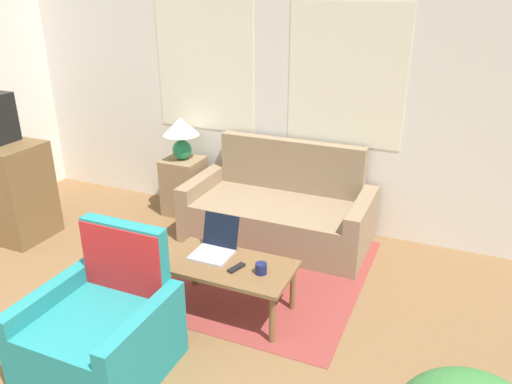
% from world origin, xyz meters
% --- Properties ---
extents(wall_back, '(6.90, 0.06, 2.60)m').
position_xyz_m(wall_back, '(-0.00, 3.68, 1.31)').
color(wall_back, white).
rests_on(wall_back, ground_plane).
extents(rug, '(1.75, 1.88, 0.01)m').
position_xyz_m(rug, '(0.27, 2.55, 0.00)').
color(rug, brown).
rests_on(rug, ground_plane).
extents(couch, '(1.76, 0.86, 0.92)m').
position_xyz_m(couch, '(0.18, 3.24, 0.27)').
color(couch, '#937A5B').
rests_on(couch, ground_plane).
extents(armchair, '(0.82, 0.79, 0.91)m').
position_xyz_m(armchair, '(-0.21, 1.09, 0.27)').
color(armchair, teal).
rests_on(armchair, ground_plane).
extents(side_table, '(0.39, 0.39, 0.62)m').
position_xyz_m(side_table, '(-0.98, 3.38, 0.31)').
color(side_table, '#937551').
rests_on(side_table, ground_plane).
extents(table_lamp, '(0.38, 0.38, 0.45)m').
position_xyz_m(table_lamp, '(-0.98, 3.38, 0.91)').
color(table_lamp, '#1E8451').
rests_on(table_lamp, side_table).
extents(coffee_table, '(0.97, 0.53, 0.41)m').
position_xyz_m(coffee_table, '(0.27, 1.94, 0.36)').
color(coffee_table, brown).
rests_on(coffee_table, ground_plane).
extents(laptop, '(0.29, 0.33, 0.27)m').
position_xyz_m(laptop, '(0.10, 2.06, 0.47)').
color(laptop, '#B7B7BC').
rests_on(laptop, coffee_table).
extents(cup_navy, '(0.09, 0.09, 0.08)m').
position_xyz_m(cup_navy, '(0.54, 1.92, 0.45)').
color(cup_navy, '#191E4C').
rests_on(cup_navy, coffee_table).
extents(tv_remote, '(0.09, 0.16, 0.02)m').
position_xyz_m(tv_remote, '(0.35, 1.90, 0.42)').
color(tv_remote, black).
rests_on(tv_remote, coffee_table).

